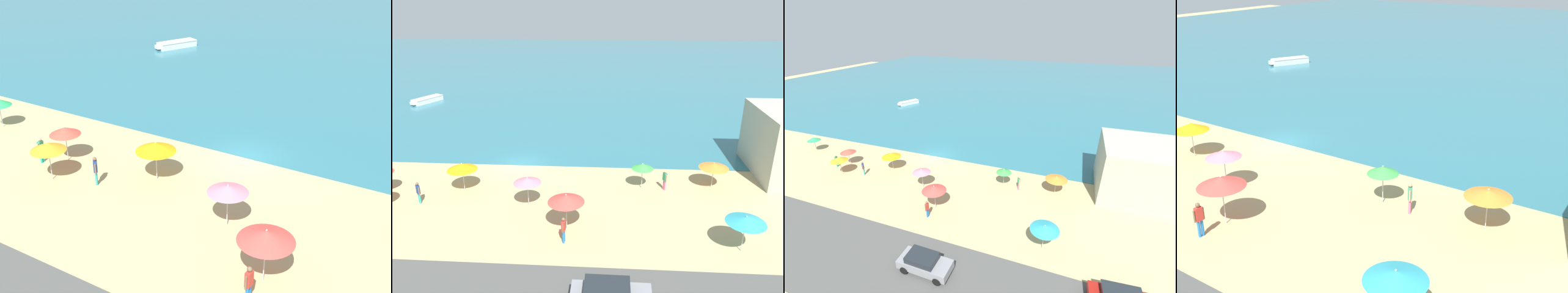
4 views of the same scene
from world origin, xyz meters
TOP-DOWN VIEW (x-y plane):
  - ground_plane at (0.00, 0.00)m, footprint 160.00×160.00m
  - sea at (0.00, 55.00)m, footprint 150.00×110.00m
  - beach_umbrella_0 at (16.79, -3.29)m, footprint 2.38×2.38m
  - beach_umbrella_3 at (-3.35, -5.08)m, footprint 2.36×2.36m
  - beach_umbrella_4 at (11.02, -3.77)m, footprint 1.75×1.75m
  - beach_umbrella_6 at (2.37, -7.23)m, footprint 2.06×2.06m
  - beach_umbrella_7 at (5.57, -10.09)m, footprint 2.44×2.44m
  - beach_umbrella_8 at (16.61, -11.79)m, footprint 2.40×2.40m
  - bather_0 at (5.55, -11.59)m, footprint 0.26×0.57m
  - bather_1 at (-5.97, -7.36)m, footprint 0.41×0.45m
  - bather_2 at (12.84, -3.99)m, footprint 0.36×0.52m
  - skiff_nearshore at (-18.87, 21.44)m, footprint 3.38×5.00m

SIDE VIEW (x-z plane):
  - ground_plane at x=0.00m, z-range 0.00..0.00m
  - sea at x=0.00m, z-range 0.00..0.05m
  - skiff_nearshore at x=-18.87m, z-range 0.05..0.80m
  - bather_2 at x=12.84m, z-range 0.11..1.84m
  - bather_1 at x=-5.97m, z-range 0.11..1.87m
  - bather_0 at x=5.55m, z-range 0.11..1.92m
  - beach_umbrella_4 at x=11.02m, z-range 0.83..3.05m
  - beach_umbrella_0 at x=16.79m, z-range 0.84..3.04m
  - beach_umbrella_3 at x=-3.35m, z-range 0.88..3.30m
  - beach_umbrella_6 at x=2.37m, z-range 0.93..3.29m
  - beach_umbrella_8 at x=16.61m, z-range 0.98..3.48m
  - beach_umbrella_7 at x=5.57m, z-range 1.01..3.66m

